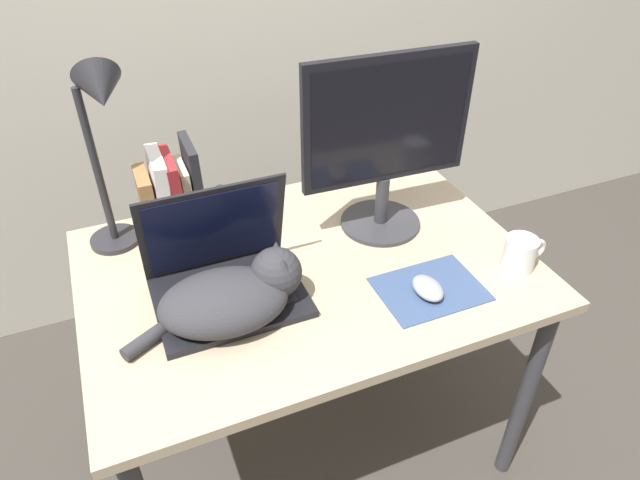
{
  "coord_description": "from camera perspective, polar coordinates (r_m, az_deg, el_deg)",
  "views": [
    {
      "loc": [
        -0.41,
        -0.67,
        1.64
      ],
      "look_at": [
        0.02,
        0.35,
        0.82
      ],
      "focal_mm": 32.0,
      "sensor_mm": 36.0,
      "label": 1
    }
  ],
  "objects": [
    {
      "name": "desk",
      "position": [
        1.51,
        -1.21,
        -4.8
      ],
      "size": [
        1.12,
        0.78,
        0.72
      ],
      "color": "tan",
      "rests_on": "ground_plane"
    },
    {
      "name": "laptop",
      "position": [
        1.36,
        -9.49,
        -3.59
      ],
      "size": [
        0.34,
        0.27,
        0.27
      ],
      "color": "black",
      "rests_on": "desk"
    },
    {
      "name": "cat",
      "position": [
        1.29,
        -8.62,
        -5.56
      ],
      "size": [
        0.42,
        0.23,
        0.15
      ],
      "color": "#333338",
      "rests_on": "desk"
    },
    {
      "name": "external_monitor",
      "position": [
        1.47,
        6.68,
        10.02
      ],
      "size": [
        0.45,
        0.22,
        0.48
      ],
      "color": "#333338",
      "rests_on": "desk"
    },
    {
      "name": "mousepad",
      "position": [
        1.41,
        10.92,
        -4.83
      ],
      "size": [
        0.25,
        0.19,
        0.0
      ],
      "color": "#384C75",
      "rests_on": "desk"
    },
    {
      "name": "computer_mouse",
      "position": [
        1.38,
        10.73,
        -4.75
      ],
      "size": [
        0.06,
        0.1,
        0.03
      ],
      "color": "#99999E",
      "rests_on": "mousepad"
    },
    {
      "name": "book_row",
      "position": [
        1.58,
        -14.66,
        4.48
      ],
      "size": [
        0.16,
        0.16,
        0.25
      ],
      "color": "olive",
      "rests_on": "desk"
    },
    {
      "name": "desk_lamp",
      "position": [
        1.44,
        -20.92,
        10.52
      ],
      "size": [
        0.17,
        0.17,
        0.5
      ],
      "color": "#28282D",
      "rests_on": "desk"
    },
    {
      "name": "webcam",
      "position": [
        1.68,
        -9.88,
        4.61
      ],
      "size": [
        0.05,
        0.05,
        0.07
      ],
      "color": "#232328",
      "rests_on": "desk"
    },
    {
      "name": "mug",
      "position": [
        1.51,
        19.42,
        -1.28
      ],
      "size": [
        0.12,
        0.08,
        0.09
      ],
      "color": "white",
      "rests_on": "desk"
    }
  ]
}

